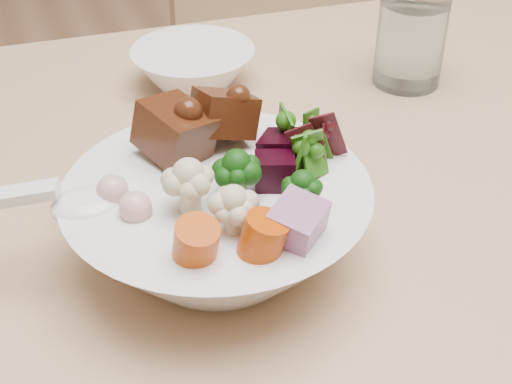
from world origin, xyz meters
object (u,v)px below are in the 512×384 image
(dining_table, at_px, (485,201))
(chair_far, at_px, (309,42))
(food_bowl, at_px, (219,216))
(water_glass, at_px, (412,33))
(side_bowl, at_px, (194,68))

(dining_table, distance_m, chair_far, 0.62)
(dining_table, bearing_deg, food_bowl, -166.56)
(chair_far, height_order, water_glass, chair_far)
(side_bowl, bearing_deg, chair_far, 48.79)
(water_glass, xyz_separation_m, side_bowl, (-0.24, 0.08, -0.04))
(food_bowl, distance_m, side_bowl, 0.30)
(chair_far, height_order, food_bowl, chair_far)
(chair_far, bearing_deg, water_glass, -103.76)
(dining_table, relative_size, side_bowl, 10.57)
(dining_table, xyz_separation_m, water_glass, (-0.01, 0.16, 0.13))
(water_glass, bearing_deg, side_bowl, 161.89)
(food_bowl, relative_size, side_bowl, 1.70)
(food_bowl, bearing_deg, chair_far, 59.50)
(water_glass, height_order, side_bowl, water_glass)
(dining_table, bearing_deg, water_glass, 98.20)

